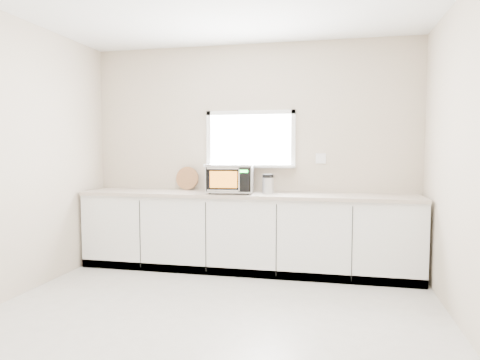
# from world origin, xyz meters

# --- Properties ---
(ground) EXTENTS (4.00, 4.00, 0.00)m
(ground) POSITION_xyz_m (0.00, 0.00, 0.00)
(ground) COLOR beige
(ground) RESTS_ON ground
(back_wall) EXTENTS (4.00, 0.17, 2.70)m
(back_wall) POSITION_xyz_m (0.00, 2.00, 1.36)
(back_wall) COLOR #BDAE96
(back_wall) RESTS_ON ground
(cabinets) EXTENTS (3.92, 0.60, 0.88)m
(cabinets) POSITION_xyz_m (0.00, 1.70, 0.44)
(cabinets) COLOR white
(cabinets) RESTS_ON ground
(countertop) EXTENTS (3.92, 0.64, 0.04)m
(countertop) POSITION_xyz_m (0.00, 1.69, 0.90)
(countertop) COLOR beige
(countertop) RESTS_ON cabinets
(microwave) EXTENTS (0.56, 0.46, 0.34)m
(microwave) POSITION_xyz_m (-0.17, 1.64, 1.10)
(microwave) COLOR black
(microwave) RESTS_ON countertop
(knife_block) EXTENTS (0.15, 0.23, 0.31)m
(knife_block) POSITION_xyz_m (-0.17, 1.80, 1.05)
(knife_block) COLOR #4F371C
(knife_block) RESTS_ON countertop
(cutting_board) EXTENTS (0.29, 0.07, 0.29)m
(cutting_board) POSITION_xyz_m (-0.80, 1.94, 1.06)
(cutting_board) COLOR #AF7043
(cutting_board) RESTS_ON countertop
(coffee_grinder) EXTENTS (0.14, 0.14, 0.23)m
(coffee_grinder) POSITION_xyz_m (0.26, 1.68, 1.03)
(coffee_grinder) COLOR silver
(coffee_grinder) RESTS_ON countertop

